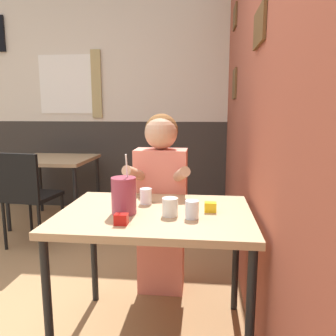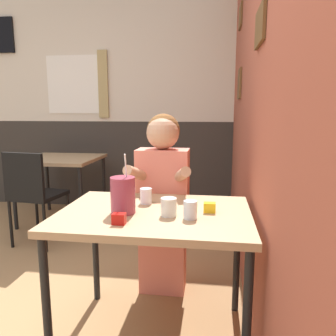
# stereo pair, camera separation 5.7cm
# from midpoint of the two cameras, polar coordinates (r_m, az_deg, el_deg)

# --- Properties ---
(brick_wall_right) EXTENTS (0.08, 4.74, 2.70)m
(brick_wall_right) POSITION_cam_midpoint_polar(r_m,az_deg,el_deg) (2.63, 12.61, 12.32)
(brick_wall_right) COLOR #9E4C38
(brick_wall_right) RESTS_ON ground_plane
(back_wall) EXTENTS (5.85, 0.09, 2.70)m
(back_wall) POSITION_cam_midpoint_polar(r_m,az_deg,el_deg) (4.18, -10.58, 11.52)
(back_wall) COLOR beige
(back_wall) RESTS_ON ground_plane
(main_table) EXTENTS (0.98, 0.71, 0.72)m
(main_table) POSITION_cam_midpoint_polar(r_m,az_deg,el_deg) (1.72, -3.16, -9.81)
(main_table) COLOR tan
(main_table) RESTS_ON ground_plane
(background_table) EXTENTS (0.81, 0.78, 0.72)m
(background_table) POSITION_cam_midpoint_polar(r_m,az_deg,el_deg) (3.81, -19.55, 0.52)
(background_table) COLOR tan
(background_table) RESTS_ON ground_plane
(chair_near_window) EXTENTS (0.45, 0.45, 0.88)m
(chair_near_window) POSITION_cam_midpoint_polar(r_m,az_deg,el_deg) (3.19, -23.77, -3.81)
(chair_near_window) COLOR black
(chair_near_window) RESTS_ON ground_plane
(person_seated) EXTENTS (0.42, 0.41, 1.21)m
(person_seated) POSITION_cam_midpoint_polar(r_m,az_deg,el_deg) (2.20, -1.94, -5.36)
(person_seated) COLOR #EA7F6B
(person_seated) RESTS_ON ground_plane
(cocktail_pitcher) EXTENTS (0.12, 0.12, 0.30)m
(cocktail_pitcher) POSITION_cam_midpoint_polar(r_m,az_deg,el_deg) (1.66, -8.69, -4.75)
(cocktail_pitcher) COLOR #99384C
(cocktail_pitcher) RESTS_ON main_table
(glass_near_pitcher) EXTENTS (0.07, 0.07, 0.09)m
(glass_near_pitcher) POSITION_cam_midpoint_polar(r_m,az_deg,el_deg) (1.83, -4.77, -4.91)
(glass_near_pitcher) COLOR silver
(glass_near_pitcher) RESTS_ON main_table
(glass_center) EXTENTS (0.08, 0.08, 0.09)m
(glass_center) POSITION_cam_midpoint_polar(r_m,az_deg,el_deg) (1.62, -0.66, -6.79)
(glass_center) COLOR silver
(glass_center) RESTS_ON main_table
(glass_far_side) EXTENTS (0.08, 0.08, 0.10)m
(glass_far_side) POSITION_cam_midpoint_polar(r_m,az_deg,el_deg) (1.96, -8.92, -3.71)
(glass_far_side) COLOR silver
(glass_far_side) RESTS_ON main_table
(glass_by_brick) EXTENTS (0.07, 0.07, 0.09)m
(glass_by_brick) POSITION_cam_midpoint_polar(r_m,az_deg,el_deg) (1.58, 3.15, -7.24)
(glass_by_brick) COLOR silver
(glass_by_brick) RESTS_ON main_table
(condiment_ketchup) EXTENTS (0.06, 0.04, 0.05)m
(condiment_ketchup) POSITION_cam_midpoint_polar(r_m,az_deg,el_deg) (1.52, -9.23, -8.82)
(condiment_ketchup) COLOR #B7140F
(condiment_ketchup) RESTS_ON main_table
(condiment_mustard) EXTENTS (0.06, 0.04, 0.05)m
(condiment_mustard) POSITION_cam_midpoint_polar(r_m,az_deg,el_deg) (1.69, 6.43, -6.78)
(condiment_mustard) COLOR yellow
(condiment_mustard) RESTS_ON main_table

